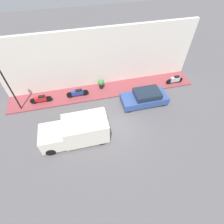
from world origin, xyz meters
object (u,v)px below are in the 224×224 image
(motorcycle_red, at_px, (41,99))
(streetlamp, at_px, (8,85))
(potted_plant, at_px, (101,83))
(scooter_silver, at_px, (175,80))
(parked_car, at_px, (145,98))
(delivery_van, at_px, (76,131))
(motorcycle_blue, at_px, (78,93))

(motorcycle_red, height_order, streetlamp, streetlamp)
(motorcycle_red, xyz_separation_m, potted_plant, (0.76, -5.83, 0.15))
(scooter_silver, relative_size, motorcycle_red, 0.91)
(scooter_silver, bearing_deg, parked_car, 115.12)
(motorcycle_red, bearing_deg, streetlamp, 100.66)
(delivery_van, height_order, motorcycle_blue, delivery_van)
(scooter_silver, height_order, motorcycle_red, scooter_silver)
(motorcycle_blue, height_order, motorcycle_red, motorcycle_blue)
(potted_plant, bearing_deg, scooter_silver, -97.63)
(parked_car, distance_m, streetlamp, 11.60)
(motorcycle_red, bearing_deg, scooter_silver, -91.10)
(parked_car, xyz_separation_m, scooter_silver, (1.87, -4.00, -0.08))
(motorcycle_red, height_order, potted_plant, potted_plant)
(motorcycle_blue, bearing_deg, potted_plant, -73.73)
(delivery_van, xyz_separation_m, streetlamp, (4.41, 4.68, 1.85))
(scooter_silver, bearing_deg, motorcycle_red, 88.90)
(parked_car, distance_m, motorcycle_blue, 6.39)
(motorcycle_red, bearing_deg, parked_car, -102.78)
(motorcycle_red, xyz_separation_m, streetlamp, (-0.35, 1.85, 2.35))
(parked_car, relative_size, motorcycle_red, 2.13)
(motorcycle_blue, distance_m, potted_plant, 2.54)
(motorcycle_red, bearing_deg, delivery_van, -149.27)
(delivery_van, relative_size, motorcycle_red, 2.54)
(motorcycle_red, distance_m, streetlamp, 3.01)
(scooter_silver, bearing_deg, streetlamp, 90.34)
(streetlamp, bearing_deg, parked_car, -99.01)
(parked_car, xyz_separation_m, motorcycle_blue, (2.17, 6.00, -0.09))
(delivery_van, height_order, scooter_silver, delivery_van)
(motorcycle_blue, bearing_deg, scooter_silver, -91.73)
(delivery_van, bearing_deg, scooter_silver, -66.92)
(delivery_van, distance_m, potted_plant, 6.28)
(motorcycle_blue, xyz_separation_m, potted_plant, (0.71, -2.44, 0.14))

